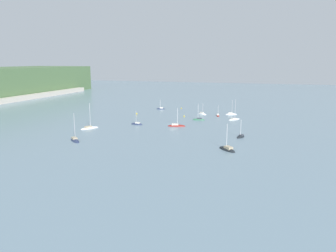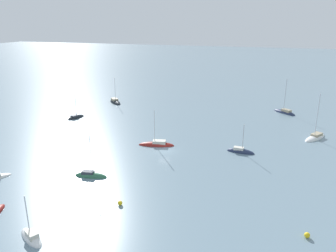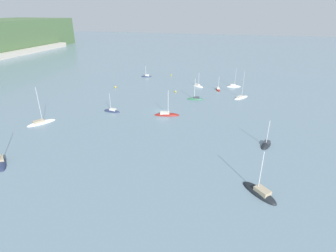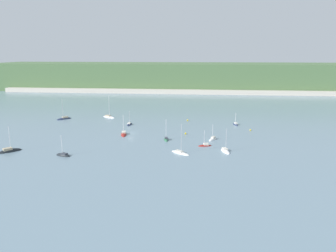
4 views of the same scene
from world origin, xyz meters
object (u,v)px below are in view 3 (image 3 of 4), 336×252
(sailboat_10, at_px, (266,145))
(sailboat_6, at_px, (259,193))
(sailboat_11, at_px, (41,123))
(mooring_buoy_2, at_px, (176,92))
(sailboat_8, at_px, (198,86))
(sailboat_1, at_px, (1,163))
(sailboat_7, at_px, (241,98))
(sailboat_5, at_px, (112,111))
(mooring_buoy_0, at_px, (171,75))
(sailboat_9, at_px, (234,87))
(mooring_buoy_1, at_px, (116,87))
(sailboat_4, at_px, (218,90))
(sailboat_0, at_px, (147,77))
(sailboat_2, at_px, (167,115))
(sailboat_3, at_px, (195,99))

(sailboat_10, bearing_deg, sailboat_6, 11.54)
(sailboat_11, xyz_separation_m, mooring_buoy_2, (42.16, -32.14, 0.24))
(sailboat_8, distance_m, sailboat_11, 66.45)
(mooring_buoy_2, bearing_deg, sailboat_1, 158.33)
(sailboat_1, height_order, sailboat_7, sailboat_1)
(sailboat_5, distance_m, mooring_buoy_0, 55.91)
(sailboat_9, xyz_separation_m, mooring_buoy_2, (-14.98, 23.10, 0.24))
(sailboat_1, relative_size, sailboat_5, 1.56)
(sailboat_9, bearing_deg, sailboat_7, -96.48)
(mooring_buoy_0, height_order, mooring_buoy_2, mooring_buoy_2)
(mooring_buoy_1, bearing_deg, sailboat_11, 173.30)
(mooring_buoy_1, bearing_deg, sailboat_10, -122.72)
(sailboat_5, bearing_deg, sailboat_4, -127.95)
(sailboat_8, distance_m, sailboat_9, 15.98)
(sailboat_0, relative_size, mooring_buoy_0, 9.63)
(sailboat_9, bearing_deg, sailboat_1, -140.42)
(sailboat_2, distance_m, sailboat_7, 34.38)
(sailboat_8, distance_m, mooring_buoy_1, 36.65)
(sailboat_1, relative_size, sailboat_7, 1.05)
(sailboat_8, bearing_deg, sailboat_2, -68.16)
(sailboat_11, relative_size, mooring_buoy_1, 15.89)
(sailboat_4, distance_m, sailboat_5, 48.13)
(sailboat_5, bearing_deg, sailboat_0, -79.57)
(sailboat_5, distance_m, mooring_buoy_1, 29.52)
(sailboat_4, height_order, sailboat_5, sailboat_5)
(mooring_buoy_2, bearing_deg, sailboat_9, -57.04)
(sailboat_10, xyz_separation_m, mooring_buoy_0, (67.25, 42.52, 0.25))
(sailboat_5, relative_size, mooring_buoy_1, 9.66)
(sailboat_6, distance_m, mooring_buoy_2, 67.13)
(sailboat_9, xyz_separation_m, sailboat_11, (-57.14, 55.24, -0.00))
(sailboat_0, relative_size, sailboat_6, 0.63)
(sailboat_4, relative_size, sailboat_8, 0.93)
(sailboat_9, height_order, sailboat_11, sailboat_11)
(sailboat_5, bearing_deg, mooring_buoy_2, -115.16)
(mooring_buoy_0, bearing_deg, sailboat_0, 114.46)
(sailboat_7, bearing_deg, mooring_buoy_0, 89.17)
(sailboat_1, relative_size, sailboat_10, 1.45)
(mooring_buoy_0, distance_m, mooring_buoy_1, 33.59)
(sailboat_3, bearing_deg, mooring_buoy_1, -19.40)
(sailboat_5, bearing_deg, sailboat_7, -142.85)
(sailboat_1, xyz_separation_m, sailboat_4, (71.89, -42.21, 0.02))
(sailboat_0, distance_m, sailboat_9, 44.64)
(sailboat_0, relative_size, mooring_buoy_1, 8.26)
(sailboat_6, bearing_deg, sailboat_9, -39.72)
(sailboat_0, distance_m, sailboat_7, 52.76)
(sailboat_4, xyz_separation_m, sailboat_8, (3.12, 9.24, -0.03))
(sailboat_2, xyz_separation_m, sailboat_7, (25.26, -23.32, 0.00))
(sailboat_0, distance_m, sailboat_10, 82.28)
(sailboat_1, height_order, mooring_buoy_2, sailboat_1)
(sailboat_0, xyz_separation_m, sailboat_11, (-64.90, 11.28, 0.01))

